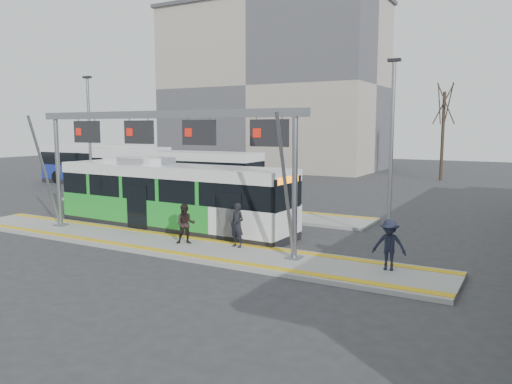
% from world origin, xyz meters
% --- Properties ---
extents(ground, '(120.00, 120.00, 0.00)m').
position_xyz_m(ground, '(0.00, 0.00, 0.00)').
color(ground, '#2D2D30').
rests_on(ground, ground).
extents(platform_main, '(22.00, 3.00, 0.15)m').
position_xyz_m(platform_main, '(0.00, 0.00, 0.07)').
color(platform_main, gray).
rests_on(platform_main, ground).
extents(platform_second, '(20.00, 3.00, 0.15)m').
position_xyz_m(platform_second, '(-4.00, 8.00, 0.07)').
color(platform_second, gray).
rests_on(platform_second, ground).
extents(tactile_main, '(22.00, 2.65, 0.02)m').
position_xyz_m(tactile_main, '(0.00, 0.00, 0.16)').
color(tactile_main, gold).
rests_on(tactile_main, platform_main).
extents(tactile_second, '(20.00, 0.35, 0.02)m').
position_xyz_m(tactile_second, '(-4.00, 9.15, 0.16)').
color(tactile_second, gold).
rests_on(tactile_second, platform_second).
extents(gantry, '(13.00, 1.68, 5.20)m').
position_xyz_m(gantry, '(-0.35, 0.25, 4.30)').
color(gantry, slate).
rests_on(gantry, platform_main).
extents(apartment_block, '(24.50, 12.50, 18.40)m').
position_xyz_m(apartment_block, '(-14.00, 36.00, 9.21)').
color(apartment_block, '#A49889').
rests_on(apartment_block, ground).
extents(hero_bus, '(12.01, 2.88, 3.28)m').
position_xyz_m(hero_bus, '(-1.82, 2.68, 1.50)').
color(hero_bus, black).
rests_on(hero_bus, ground).
extents(bg_bus_green, '(12.51, 3.05, 3.11)m').
position_xyz_m(bg_bus_green, '(-8.50, 11.12, 1.54)').
color(bg_bus_green, black).
rests_on(bg_bus_green, ground).
extents(bg_bus_blue, '(12.11, 2.77, 3.15)m').
position_xyz_m(bg_bus_blue, '(-18.23, 14.22, 1.56)').
color(bg_bus_blue, black).
rests_on(bg_bus_blue, ground).
extents(passenger_a, '(0.69, 0.54, 1.69)m').
position_xyz_m(passenger_a, '(2.90, 0.75, 1.00)').
color(passenger_a, black).
rests_on(passenger_a, platform_main).
extents(passenger_b, '(0.97, 0.92, 1.57)m').
position_xyz_m(passenger_b, '(0.85, 0.22, 0.94)').
color(passenger_b, black).
rests_on(passenger_b, platform_main).
extents(passenger_c, '(1.14, 0.76, 1.64)m').
position_xyz_m(passenger_c, '(8.75, 0.50, 0.97)').
color(passenger_c, black).
rests_on(passenger_c, platform_main).
extents(tree_left, '(1.40, 1.40, 8.83)m').
position_xyz_m(tree_left, '(-3.81, 32.23, 6.69)').
color(tree_left, '#382B21').
rests_on(tree_left, ground).
extents(tree_mid, '(1.40, 1.40, 8.80)m').
position_xyz_m(tree_mid, '(5.33, 31.42, 6.68)').
color(tree_mid, '#382B21').
rests_on(tree_mid, ground).
extents(tree_far, '(1.40, 1.40, 7.09)m').
position_xyz_m(tree_far, '(-22.44, 31.80, 5.38)').
color(tree_far, '#382B21').
rests_on(tree_far, ground).
extents(lamp_west, '(0.50, 0.25, 7.57)m').
position_xyz_m(lamp_west, '(-9.82, 5.27, 4.03)').
color(lamp_west, slate).
rests_on(lamp_west, ground).
extents(lamp_east, '(0.50, 0.25, 7.38)m').
position_xyz_m(lamp_east, '(7.55, 5.06, 3.93)').
color(lamp_east, slate).
rests_on(lamp_east, ground).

